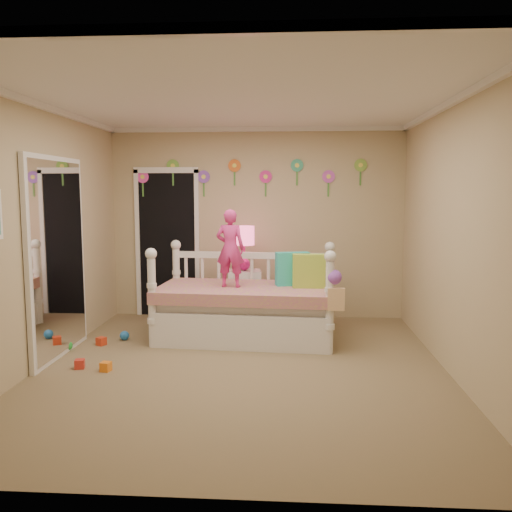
# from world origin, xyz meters

# --- Properties ---
(floor) EXTENTS (4.00, 4.50, 0.01)m
(floor) POSITION_xyz_m (0.00, 0.00, 0.00)
(floor) COLOR #7F684C
(floor) RESTS_ON ground
(ceiling) EXTENTS (4.00, 4.50, 0.01)m
(ceiling) POSITION_xyz_m (0.00, 0.00, 2.60)
(ceiling) COLOR white
(ceiling) RESTS_ON floor
(back_wall) EXTENTS (4.00, 0.01, 2.60)m
(back_wall) POSITION_xyz_m (0.00, 2.25, 1.30)
(back_wall) COLOR tan
(back_wall) RESTS_ON floor
(left_wall) EXTENTS (0.01, 4.50, 2.60)m
(left_wall) POSITION_xyz_m (-2.00, 0.00, 1.30)
(left_wall) COLOR tan
(left_wall) RESTS_ON floor
(right_wall) EXTENTS (0.01, 4.50, 2.60)m
(right_wall) POSITION_xyz_m (2.00, 0.00, 1.30)
(right_wall) COLOR tan
(right_wall) RESTS_ON floor
(crown_molding) EXTENTS (4.00, 4.50, 0.06)m
(crown_molding) POSITION_xyz_m (0.00, 0.00, 2.57)
(crown_molding) COLOR white
(crown_molding) RESTS_ON ceiling
(daybed) EXTENTS (2.15, 1.25, 1.13)m
(daybed) POSITION_xyz_m (-0.06, 1.11, 0.56)
(daybed) COLOR white
(daybed) RESTS_ON floor
(pillow_turquoise) EXTENTS (0.42, 0.23, 0.40)m
(pillow_turquoise) POSITION_xyz_m (0.49, 1.21, 0.83)
(pillow_turquoise) COLOR #25BCB8
(pillow_turquoise) RESTS_ON daybed
(pillow_lime) EXTENTS (0.42, 0.17, 0.39)m
(pillow_lime) POSITION_xyz_m (0.70, 1.07, 0.82)
(pillow_lime) COLOR #A1C63C
(pillow_lime) RESTS_ON daybed
(child) EXTENTS (0.35, 0.25, 0.91)m
(child) POSITION_xyz_m (-0.23, 1.06, 1.08)
(child) COLOR #E13389
(child) RESTS_ON daybed
(nightstand) EXTENTS (0.46, 0.37, 0.71)m
(nightstand) POSITION_xyz_m (-0.14, 1.83, 0.35)
(nightstand) COLOR white
(nightstand) RESTS_ON floor
(table_lamp) EXTENTS (0.26, 0.26, 0.58)m
(table_lamp) POSITION_xyz_m (-0.14, 1.83, 1.10)
(table_lamp) COLOR #DD1D86
(table_lamp) RESTS_ON nightstand
(closet_doorway) EXTENTS (0.90, 0.04, 2.07)m
(closet_doorway) POSITION_xyz_m (-1.25, 2.23, 1.03)
(closet_doorway) COLOR black
(closet_doorway) RESTS_ON back_wall
(flower_decals) EXTENTS (3.40, 0.02, 0.50)m
(flower_decals) POSITION_xyz_m (-0.09, 2.24, 1.94)
(flower_decals) COLOR #B2668C
(flower_decals) RESTS_ON back_wall
(mirror_closet) EXTENTS (0.07, 1.30, 2.10)m
(mirror_closet) POSITION_xyz_m (-1.96, 0.30, 1.05)
(mirror_closet) COLOR white
(mirror_closet) RESTS_ON left_wall
(hanging_bag) EXTENTS (0.20, 0.16, 0.36)m
(hanging_bag) POSITION_xyz_m (0.93, 0.53, 0.69)
(hanging_bag) COLOR beige
(hanging_bag) RESTS_ON daybed
(toy_scatter) EXTENTS (0.86, 1.33, 0.11)m
(toy_scatter) POSITION_xyz_m (-1.64, 0.31, 0.06)
(toy_scatter) COLOR #996666
(toy_scatter) RESTS_ON floor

